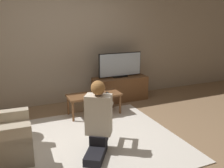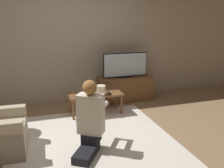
{
  "view_description": "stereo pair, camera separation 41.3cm",
  "coord_description": "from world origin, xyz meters",
  "px_view_note": "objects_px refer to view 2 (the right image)",
  "views": [
    {
      "loc": [
        -1.13,
        -3.17,
        1.8
      ],
      "look_at": [
        0.55,
        0.63,
        0.66
      ],
      "focal_mm": 40.0,
      "sensor_mm": 36.0,
      "label": 1
    },
    {
      "loc": [
        -0.75,
        -3.32,
        1.8
      ],
      "look_at": [
        0.55,
        0.63,
        0.66
      ],
      "focal_mm": 40.0,
      "sensor_mm": 36.0,
      "label": 2
    }
  ],
  "objects_px": {
    "tv": "(125,65)",
    "table_lamp": "(101,89)",
    "person_kneeling": "(90,118)",
    "coffee_table": "(96,96)"
  },
  "relations": [
    {
      "from": "tv",
      "to": "table_lamp",
      "type": "height_order",
      "value": "tv"
    },
    {
      "from": "person_kneeling",
      "to": "tv",
      "type": "bearing_deg",
      "value": -89.95
    },
    {
      "from": "person_kneeling",
      "to": "table_lamp",
      "type": "relative_size",
      "value": 5.5
    },
    {
      "from": "coffee_table",
      "to": "person_kneeling",
      "type": "height_order",
      "value": "person_kneeling"
    },
    {
      "from": "person_kneeling",
      "to": "table_lamp",
      "type": "distance_m",
      "value": 1.29
    },
    {
      "from": "coffee_table",
      "to": "person_kneeling",
      "type": "distance_m",
      "value": 1.34
    },
    {
      "from": "tv",
      "to": "coffee_table",
      "type": "relative_size",
      "value": 0.99
    },
    {
      "from": "coffee_table",
      "to": "person_kneeling",
      "type": "bearing_deg",
      "value": -107.37
    },
    {
      "from": "person_kneeling",
      "to": "coffee_table",
      "type": "bearing_deg",
      "value": -74.26
    },
    {
      "from": "tv",
      "to": "table_lamp",
      "type": "distance_m",
      "value": 1.02
    }
  ]
}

